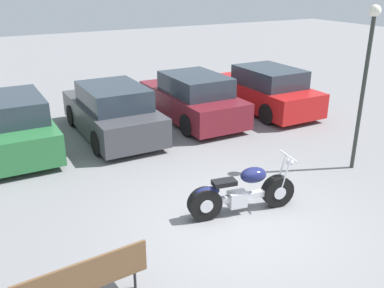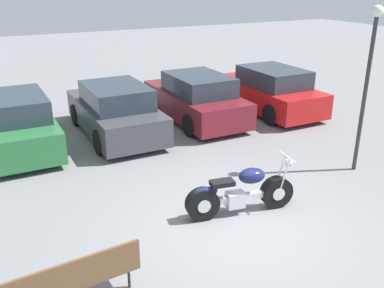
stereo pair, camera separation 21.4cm
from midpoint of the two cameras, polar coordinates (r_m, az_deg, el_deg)
name	(u,v)px [view 1 (the left image)]	position (r m, az deg, el deg)	size (l,w,h in m)	color
ground_plane	(242,224)	(7.99, 5.89, -10.52)	(60.00, 60.00, 0.00)	slate
motorcycle	(241,193)	(8.15, 5.86, -6.47)	(2.16, 0.78, 1.05)	black
parked_car_green	(12,125)	(11.90, -23.38, 2.36)	(1.83, 4.16, 1.47)	#286B38
parked_car_dark_grey	(112,112)	(12.21, -11.08, 4.22)	(1.83, 4.16, 1.47)	#3D3D42
parked_car_maroon	(192,99)	(13.29, -0.43, 6.03)	(1.83, 4.16, 1.47)	maroon
parked_car_red	(265,90)	(14.49, 9.26, 7.05)	(1.83, 4.16, 1.47)	red
park_bench	(82,280)	(6.01, -15.51, -17.10)	(1.79, 0.54, 0.89)	brown
lamp_post	(366,67)	(10.09, 21.67, 9.48)	(0.25, 0.25, 3.68)	#2D332D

